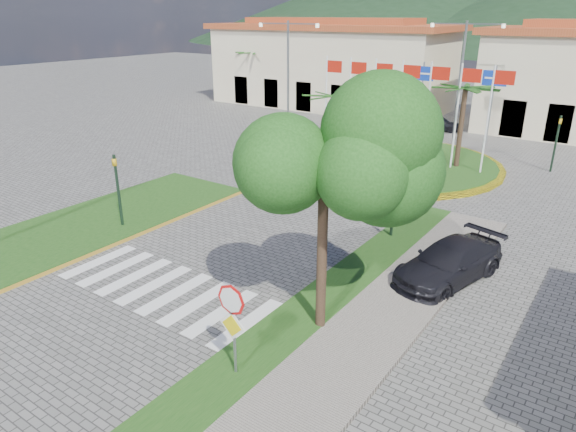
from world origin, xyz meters
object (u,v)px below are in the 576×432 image
Objects in this scene: roundabout_island at (392,162)px; deciduous_tree at (325,154)px; white_van at (354,117)px; stop_sign at (232,316)px; car_dark_a at (438,123)px; car_side_right at (449,262)px.

roundabout_island is 18.55m from deciduous_tree.
stop_sign is at bearing -144.10° from white_van.
stop_sign is (4.90, -20.04, 1.61)m from roundabout_island.
roundabout_island is at bearing 179.05° from car_dark_a.
white_van is at bearing 100.87° from car_dark_a.
white_van is 6.55m from car_dark_a.
car_dark_a is at bearing 125.72° from car_side_right.
car_side_right is (2.00, 4.99, -4.51)m from deciduous_tree.
car_side_right is at bearing 72.05° from stop_sign.
deciduous_tree is at bearing -72.09° from roundabout_island.
car_dark_a is (-1.19, 11.03, 0.39)m from roundabout_island.
deciduous_tree is 1.39× the size of white_van.
deciduous_tree is 7.02m from car_side_right.
car_dark_a is (-6.69, 28.03, -4.61)m from deciduous_tree.
car_side_right is at bearing -131.71° from white_van.
roundabout_island is 2.77× the size of car_side_right.
car_side_right is at bearing 68.16° from deciduous_tree.
roundabout_island is at bearing 107.91° from deciduous_tree.
deciduous_tree is 29.38m from white_van.
stop_sign reaches higher than car_dark_a.
deciduous_tree reaches higher than car_dark_a.
deciduous_tree is (0.60, 3.04, 3.38)m from stop_sign.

